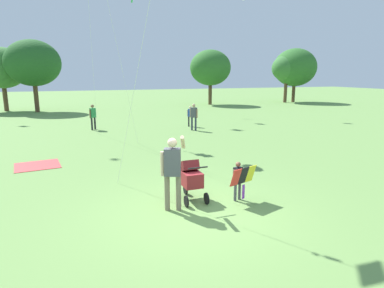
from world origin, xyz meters
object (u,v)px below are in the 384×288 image
(child_with_butterfly_kite, at_px, (239,177))
(person_red_shirt, at_px, (93,115))
(person_adult_flyer, at_px, (173,167))
(person_sitting_far, at_px, (190,115))
(picnic_blanket, at_px, (37,165))
(person_couple_left, at_px, (194,115))
(stroller, at_px, (191,176))

(child_with_butterfly_kite, height_order, person_red_shirt, person_red_shirt)
(person_adult_flyer, bearing_deg, person_sitting_far, 68.30)
(child_with_butterfly_kite, bearing_deg, person_red_shirt, 102.14)
(picnic_blanket, bearing_deg, person_couple_left, 33.06)
(person_red_shirt, xyz_separation_m, picnic_blanket, (-2.34, -7.08, -0.83))
(person_adult_flyer, relative_size, picnic_blanket, 1.24)
(person_couple_left, bearing_deg, person_sitting_far, 78.14)
(child_with_butterfly_kite, xyz_separation_m, person_couple_left, (2.60, 10.15, 0.27))
(stroller, bearing_deg, person_sitting_far, 70.20)
(person_adult_flyer, distance_m, person_couple_left, 11.01)
(child_with_butterfly_kite, height_order, person_sitting_far, person_sitting_far)
(person_sitting_far, xyz_separation_m, person_couple_left, (-0.29, -1.36, 0.15))
(person_couple_left, bearing_deg, child_with_butterfly_kite, -104.35)
(picnic_blanket, bearing_deg, child_with_butterfly_kite, -46.31)
(person_sitting_far, distance_m, picnic_blanket, 10.10)
(person_red_shirt, bearing_deg, child_with_butterfly_kite, -77.86)
(person_adult_flyer, xyz_separation_m, stroller, (0.60, 0.46, -0.42))
(person_red_shirt, bearing_deg, person_sitting_far, -8.01)
(person_couple_left, bearing_deg, person_adult_flyer, -112.94)
(person_adult_flyer, relative_size, person_couple_left, 1.19)
(stroller, height_order, picnic_blanket, stroller)
(stroller, distance_m, person_couple_left, 10.36)
(person_adult_flyer, distance_m, person_sitting_far, 12.38)
(person_adult_flyer, bearing_deg, picnic_blanket, 122.34)
(child_with_butterfly_kite, xyz_separation_m, person_red_shirt, (-2.65, 12.29, 0.24))
(child_with_butterfly_kite, bearing_deg, person_couple_left, 75.65)
(person_sitting_far, bearing_deg, child_with_butterfly_kite, -104.06)
(stroller, distance_m, person_sitting_far, 11.74)
(person_adult_flyer, relative_size, person_red_shirt, 1.25)
(person_sitting_far, bearing_deg, person_adult_flyer, -111.70)
(child_with_butterfly_kite, height_order, person_couple_left, person_couple_left)
(person_adult_flyer, relative_size, person_sitting_far, 1.44)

